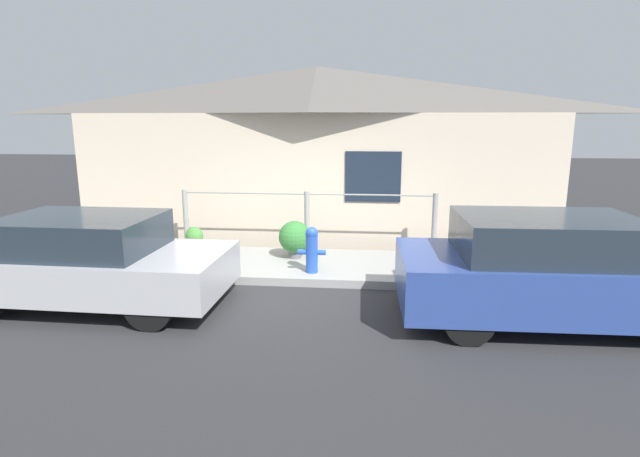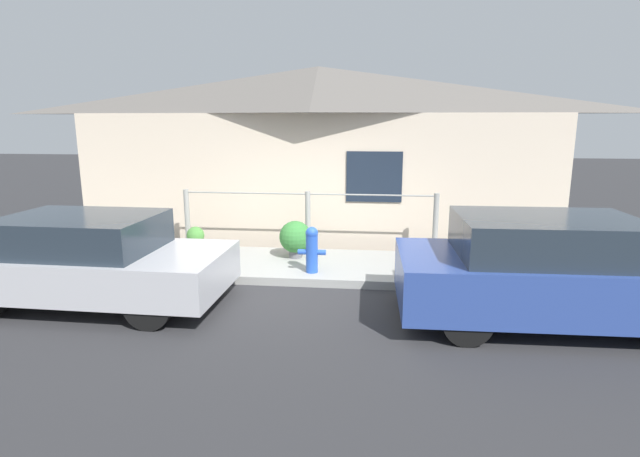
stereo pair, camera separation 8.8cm
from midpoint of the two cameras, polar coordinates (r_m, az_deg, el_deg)
The scene contains 10 objects.
ground_plane at distance 8.04m, azimuth -3.41°, elevation -6.67°, with size 60.00×60.00×0.00m, color #2D2D30.
sidewalk at distance 8.92m, azimuth -2.42°, elevation -4.27°, with size 24.00×1.93×0.14m.
house at distance 10.97m, azimuth -0.67°, elevation 14.31°, with size 10.33×2.23×3.73m.
fence at distance 9.54m, azimuth -1.76°, elevation 1.17°, with size 4.90×0.10×1.16m.
car_left at distance 7.83m, azimuth -25.03°, elevation -3.34°, with size 3.81×1.82×1.29m.
car_right at distance 7.11m, azimuth 24.82°, elevation -4.40°, with size 4.05×1.85×1.41m.
fire_hydrant at distance 8.21m, azimuth -1.25°, elevation -2.32°, with size 0.46×0.21×0.77m.
potted_plant_near_hydrant at distance 9.11m, azimuth -3.18°, elevation -1.05°, with size 0.59×0.59×0.68m.
potted_plant_by_fence at distance 9.85m, azimuth -14.39°, elevation -1.20°, with size 0.34×0.34×0.48m.
potted_plant_corner at distance 9.35m, azimuth 21.89°, elevation -2.46°, with size 0.34×0.34×0.47m.
Camera 1 is at (1.21, -7.51, 2.60)m, focal length 28.00 mm.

